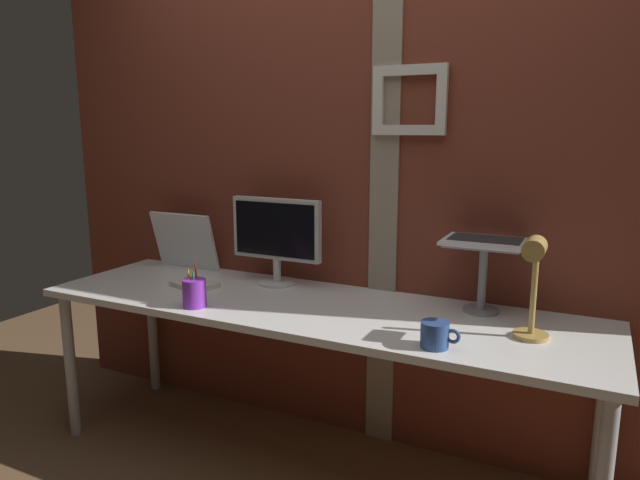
{
  "coord_description": "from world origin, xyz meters",
  "views": [
    {
      "loc": [
        0.93,
        -1.94,
        1.43
      ],
      "look_at": [
        -0.09,
        0.14,
        0.97
      ],
      "focal_mm": 31.86,
      "sensor_mm": 36.0,
      "label": 1
    }
  ],
  "objects_px": {
    "monitor": "(276,234)",
    "desk_lamp": "(533,277)",
    "laptop": "(489,226)",
    "pen_cup": "(194,293)",
    "coffee_mug": "(435,335)",
    "whiteboard_panel": "(185,241)"
  },
  "relations": [
    {
      "from": "monitor",
      "to": "desk_lamp",
      "type": "relative_size",
      "value": 1.2
    },
    {
      "from": "coffee_mug",
      "to": "desk_lamp",
      "type": "bearing_deg",
      "value": 33.27
    },
    {
      "from": "laptop",
      "to": "coffee_mug",
      "type": "xyz_separation_m",
      "value": [
        -0.06,
        -0.52,
        -0.29
      ]
    },
    {
      "from": "desk_lamp",
      "to": "laptop",
      "type": "bearing_deg",
      "value": 121.48
    },
    {
      "from": "whiteboard_panel",
      "to": "coffee_mug",
      "type": "bearing_deg",
      "value": -18.75
    },
    {
      "from": "monitor",
      "to": "laptop",
      "type": "xyz_separation_m",
      "value": [
        0.92,
        0.07,
        0.1
      ]
    },
    {
      "from": "desk_lamp",
      "to": "coffee_mug",
      "type": "relative_size",
      "value": 2.79
    },
    {
      "from": "laptop",
      "to": "whiteboard_panel",
      "type": "distance_m",
      "value": 1.5
    },
    {
      "from": "desk_lamp",
      "to": "coffee_mug",
      "type": "distance_m",
      "value": 0.37
    },
    {
      "from": "laptop",
      "to": "desk_lamp",
      "type": "xyz_separation_m",
      "value": [
        0.21,
        -0.34,
        -0.1
      ]
    },
    {
      "from": "pen_cup",
      "to": "coffee_mug",
      "type": "distance_m",
      "value": 0.98
    },
    {
      "from": "laptop",
      "to": "pen_cup",
      "type": "height_order",
      "value": "laptop"
    },
    {
      "from": "desk_lamp",
      "to": "coffee_mug",
      "type": "xyz_separation_m",
      "value": [
        -0.27,
        -0.18,
        -0.18
      ]
    },
    {
      "from": "monitor",
      "to": "whiteboard_panel",
      "type": "relative_size",
      "value": 1.21
    },
    {
      "from": "laptop",
      "to": "whiteboard_panel",
      "type": "xyz_separation_m",
      "value": [
        -1.49,
        -0.03,
        -0.19
      ]
    },
    {
      "from": "laptop",
      "to": "desk_lamp",
      "type": "height_order",
      "value": "laptop"
    },
    {
      "from": "desk_lamp",
      "to": "whiteboard_panel",
      "type": "bearing_deg",
      "value": 169.81
    },
    {
      "from": "whiteboard_panel",
      "to": "desk_lamp",
      "type": "xyz_separation_m",
      "value": [
        1.69,
        -0.3,
        0.08
      ]
    },
    {
      "from": "monitor",
      "to": "pen_cup",
      "type": "xyz_separation_m",
      "value": [
        -0.12,
        -0.44,
        -0.18
      ]
    },
    {
      "from": "laptop",
      "to": "coffee_mug",
      "type": "distance_m",
      "value": 0.59
    },
    {
      "from": "laptop",
      "to": "whiteboard_panel",
      "type": "relative_size",
      "value": 0.89
    },
    {
      "from": "monitor",
      "to": "coffee_mug",
      "type": "xyz_separation_m",
      "value": [
        0.86,
        -0.44,
        -0.19
      ]
    }
  ]
}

